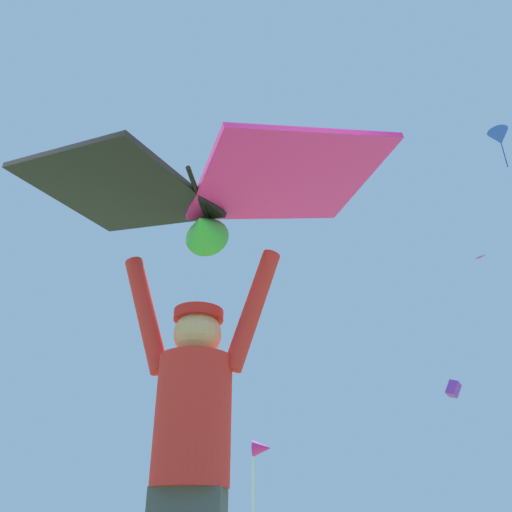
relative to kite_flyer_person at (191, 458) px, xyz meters
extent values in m
cylinder|color=red|center=(0.00, 0.00, 0.16)|extent=(0.37, 0.37, 0.56)
sphere|color=tan|center=(0.00, 0.00, 0.56)|extent=(0.23, 0.23, 0.23)
cylinder|color=red|center=(0.00, 0.00, 0.65)|extent=(0.26, 0.26, 0.05)
cylinder|color=red|center=(0.26, 0.02, 0.68)|extent=(0.28, 0.11, 0.62)
cylinder|color=red|center=(-0.26, -0.02, 0.68)|extent=(0.28, 0.11, 0.62)
cylinder|color=black|center=(0.00, 0.00, 1.25)|extent=(0.09, 0.78, 0.02)
cube|color=#DB2393|center=(0.47, -0.08, 1.35)|extent=(1.18, 1.13, 0.22)
cube|color=black|center=(-0.45, -0.15, 1.35)|extent=(1.13, 1.05, 0.22)
cone|color=green|center=(0.00, 0.00, 1.15)|extent=(0.26, 0.22, 0.24)
cone|color=blue|center=(6.94, 15.21, 13.46)|extent=(1.07, 1.08, 0.69)
cylinder|color=#203595|center=(6.94, 15.21, 12.59)|extent=(0.03, 0.03, 1.13)
cube|color=purple|center=(5.12, 24.50, 6.04)|extent=(0.87, 0.66, 0.92)
pyramid|color=#DB2393|center=(-0.72, 19.91, 14.68)|extent=(0.77, 0.76, 0.17)
pyramid|color=purple|center=(8.07, 26.21, 13.82)|extent=(0.64, 0.68, 0.33)
cube|color=black|center=(-1.77, 26.70, 19.96)|extent=(1.04, 0.89, 1.14)
cylinder|color=silver|center=(-0.96, 6.10, 0.05)|extent=(0.04, 0.04, 1.97)
cone|color=#DB2393|center=(-0.82, 6.10, 0.92)|extent=(0.28, 0.24, 0.24)
camera|label=1|loc=(0.74, -2.31, -0.30)|focal=37.24mm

